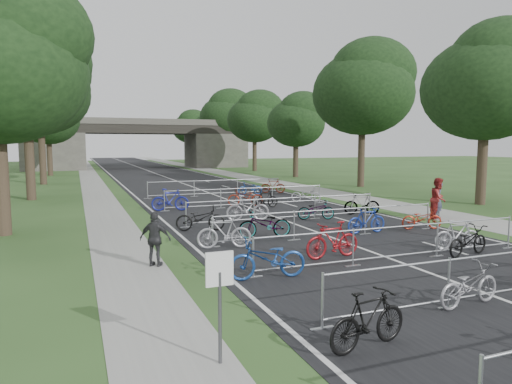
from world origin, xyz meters
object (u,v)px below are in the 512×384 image
Objects in this scene: pedestrian_c at (155,239)px; pedestrian_b at (438,199)px; overpass_bridge at (140,144)px; park_sign at (220,286)px; pedestrian_a at (438,200)px.

pedestrian_b is at bearing -133.47° from pedestrian_c.
overpass_bridge is at bearing -64.85° from pedestrian_c.
pedestrian_b is 14.04m from pedestrian_c.
overpass_bridge is 16.99× the size of park_sign.
overpass_bridge is 52.74m from pedestrian_b.
park_sign is at bearing -96.26° from overpass_bridge.
park_sign is (-6.80, -62.00, -2.27)m from overpass_bridge.
overpass_bridge is at bearing 83.74° from park_sign.
pedestrian_c is at bearing -18.92° from pedestrian_a.
park_sign reaches higher than pedestrian_c.
pedestrian_b is at bearing 14.89° from pedestrian_a.
pedestrian_a is (13.97, 10.19, -0.42)m from park_sign.
pedestrian_c is (0.00, 6.26, -0.48)m from park_sign.
pedestrian_a is 0.88× the size of pedestrian_b.
pedestrian_b is at bearing -82.58° from overpass_bridge.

